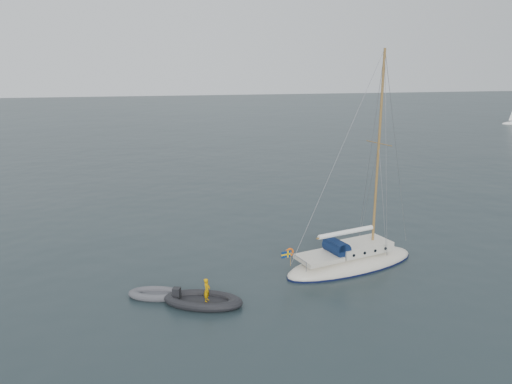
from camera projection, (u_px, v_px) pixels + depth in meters
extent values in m
plane|color=black|center=(299.00, 267.00, 30.13)|extent=(300.00, 300.00, 0.00)
ellipsoid|color=silver|center=(351.00, 264.00, 30.16)|extent=(8.89, 2.77, 1.48)
cube|color=beige|center=(363.00, 247.00, 30.03)|extent=(3.56, 1.88, 0.54)
cube|color=silver|center=(314.00, 254.00, 29.48)|extent=(2.37, 1.88, 0.25)
cylinder|color=#0C1B3E|center=(334.00, 245.00, 29.61)|extent=(0.95, 1.63, 0.95)
cube|color=#0C1B3E|center=(331.00, 243.00, 29.52)|extent=(0.44, 1.63, 0.40)
cylinder|color=olive|center=(382.00, 155.00, 28.75)|extent=(0.15, 0.15, 11.86)
cylinder|color=olive|center=(383.00, 144.00, 28.59)|extent=(0.05, 2.17, 0.05)
cylinder|color=olive|center=(345.00, 232.00, 29.53)|extent=(4.15, 0.10, 0.10)
cylinder|color=white|center=(345.00, 231.00, 29.52)|extent=(3.86, 0.28, 0.28)
cylinder|color=gray|center=(288.00, 249.00, 29.07)|extent=(0.04, 2.17, 0.04)
torus|color=#FF5C0E|center=(285.00, 245.00, 29.62)|extent=(0.53, 0.10, 0.53)
cylinder|color=olive|center=(282.00, 251.00, 29.03)|extent=(0.03, 0.03, 0.89)
cube|color=navy|center=(278.00, 247.00, 28.90)|extent=(0.59, 0.02, 0.38)
cube|color=#FFC006|center=(278.00, 247.00, 28.90)|extent=(0.61, 0.03, 0.09)
cube|color=#FFC006|center=(279.00, 246.00, 28.92)|extent=(0.09, 0.03, 0.40)
cylinder|color=black|center=(337.00, 243.00, 30.68)|extent=(0.18, 0.06, 0.18)
cylinder|color=black|center=(348.00, 255.00, 28.89)|extent=(0.18, 0.06, 0.18)
cylinder|color=black|center=(349.00, 243.00, 30.84)|extent=(0.18, 0.06, 0.18)
cylinder|color=black|center=(361.00, 254.00, 29.04)|extent=(0.18, 0.06, 0.18)
cylinder|color=black|center=(361.00, 242.00, 30.99)|extent=(0.18, 0.06, 0.18)
cylinder|color=black|center=(374.00, 253.00, 29.19)|extent=(0.18, 0.06, 0.18)
cylinder|color=black|center=(373.00, 241.00, 31.14)|extent=(0.18, 0.06, 0.18)
cylinder|color=black|center=(386.00, 252.00, 29.34)|extent=(0.18, 0.06, 0.18)
cube|color=#525157|center=(156.00, 295.00, 26.26)|extent=(1.77, 0.73, 0.10)
cube|color=black|center=(203.00, 302.00, 25.48)|extent=(2.57, 1.07, 0.13)
cube|color=black|center=(175.00, 298.00, 25.13)|extent=(0.38, 0.38, 0.64)
imported|color=#D09003|center=(207.00, 289.00, 25.35)|extent=(0.33, 0.48, 1.25)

